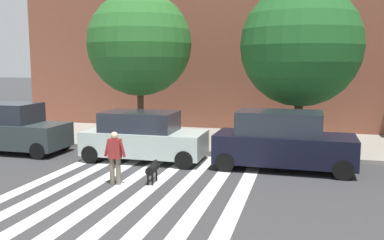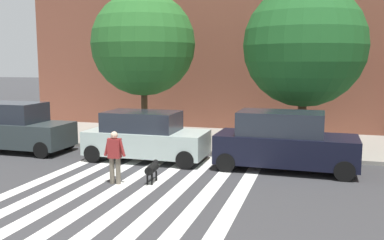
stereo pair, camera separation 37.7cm
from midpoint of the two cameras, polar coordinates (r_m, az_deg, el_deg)
The scene contains 10 objects.
ground_plane at distance 12.11m, azimuth -8.92°, elevation -10.16°, with size 160.00×160.00×0.00m, color #353538.
sidewalk_far at distance 20.15m, azimuth 1.11°, elevation -2.62°, with size 80.00×6.00×0.15m, color gray.
crosswalk_stripes at distance 12.21m, azimuth -10.00°, elevation -10.02°, with size 6.75×10.85×0.01m.
parked_car_near_curb at distance 19.18m, azimuth -24.10°, elevation -1.07°, with size 4.83×1.98×2.05m.
parked_car_behind_first at distance 16.13m, azimuth -7.26°, elevation -2.24°, with size 4.59×2.06×1.87m.
parked_car_third_in_line at distance 14.98m, azimuth 11.47°, elevation -2.83°, with size 4.81×2.09×2.04m.
street_tree_nearest at distance 19.04m, azimuth -7.68°, elevation 10.17°, with size 4.60×4.60×6.69m.
street_tree_middle at distance 17.77m, azimuth 13.92°, elevation 9.70°, with size 4.93×4.93×6.70m.
pedestrian_dog_walker at distance 13.09m, azimuth -11.22°, elevation -4.66°, with size 0.71×0.27×1.64m.
dog_on_leash at distance 13.22m, azimuth -6.17°, elevation -6.59°, with size 0.31×1.07×0.65m.
Camera 1 is at (4.52, -4.86, 3.71)m, focal length 39.38 mm.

